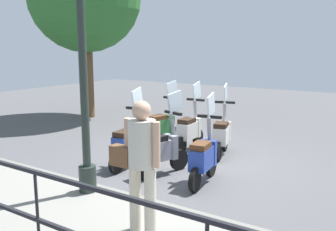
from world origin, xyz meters
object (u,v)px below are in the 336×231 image
object	(u,v)px
scooter_near_0	(204,157)
scooter_near_1	(162,149)
pedestrian_with_bag	(140,157)
scooter_near_2	(129,143)
scooter_far_2	(162,126)
scooter_far_0	(222,134)
scooter_far_1	(190,130)
lamp_post_near	(83,59)

from	to	relation	value
scooter_near_0	scooter_near_1	size ratio (longest dim) A/B	1.00
pedestrian_with_bag	scooter_near_2	xyz separation A→B (m)	(2.17, 1.94, -0.60)
scooter_far_2	scooter_near_2	bearing A→B (deg)	-155.80
scooter_near_1	scooter_far_0	distance (m)	1.76
scooter_near_1	scooter_near_2	distance (m)	0.78
scooter_near_0	scooter_far_0	bearing A→B (deg)	6.82
pedestrian_with_bag	scooter_near_0	xyz separation A→B (m)	(2.18, 0.31, -0.60)
scooter_near_1	scooter_far_2	bearing A→B (deg)	51.19
scooter_near_2	scooter_far_2	world-z (taller)	same
pedestrian_with_bag	scooter_near_2	bearing A→B (deg)	41.67
scooter_far_0	pedestrian_with_bag	bearing A→B (deg)	175.81
pedestrian_with_bag	scooter_far_1	xyz separation A→B (m)	(3.87, 1.55, -0.60)
scooter_near_1	scooter_near_2	bearing A→B (deg)	106.95
scooter_far_0	scooter_far_2	xyz separation A→B (m)	(-0.05, 1.52, 0.00)
scooter_near_2	scooter_far_0	bearing A→B (deg)	-39.44
lamp_post_near	scooter_near_1	distance (m)	2.32
scooter_near_2	scooter_far_2	distance (m)	1.69
scooter_near_0	scooter_far_0	distance (m)	1.76
scooter_near_0	scooter_far_1	bearing A→B (deg)	28.34
scooter_near_0	scooter_far_1	world-z (taller)	same
lamp_post_near	pedestrian_with_bag	size ratio (longest dim) A/B	2.84
scooter_near_0	scooter_far_0	world-z (taller)	same
scooter_near_2	scooter_far_0	size ratio (longest dim) A/B	1.00
scooter_far_2	scooter_far_0	bearing A→B (deg)	-75.09
lamp_post_near	scooter_far_0	world-z (taller)	lamp_post_near
pedestrian_with_bag	scooter_near_1	xyz separation A→B (m)	(2.16, 1.16, -0.60)
scooter_near_2	scooter_far_2	xyz separation A→B (m)	(1.66, 0.33, 0.00)
pedestrian_with_bag	scooter_far_0	bearing A→B (deg)	10.86
scooter_near_2	scooter_far_1	distance (m)	1.75
pedestrian_with_bag	scooter_far_0	size ratio (longest dim) A/B	1.03
scooter_near_0	scooter_near_1	bearing A→B (deg)	83.30
lamp_post_near	scooter_far_2	size ratio (longest dim) A/B	2.93
pedestrian_with_bag	lamp_post_near	bearing A→B (deg)	68.13
scooter_near_1	scooter_near_2	world-z (taller)	same
lamp_post_near	scooter_near_0	xyz separation A→B (m)	(1.60, -1.15, -1.68)
pedestrian_with_bag	scooter_near_1	size ratio (longest dim) A/B	1.03
scooter_near_0	scooter_near_2	world-z (taller)	same
scooter_near_2	scooter_far_0	world-z (taller)	same
lamp_post_near	scooter_far_1	distance (m)	3.69
scooter_near_0	lamp_post_near	bearing A→B (deg)	136.29
scooter_near_0	scooter_near_1	distance (m)	0.85
scooter_near_1	scooter_far_1	world-z (taller)	same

